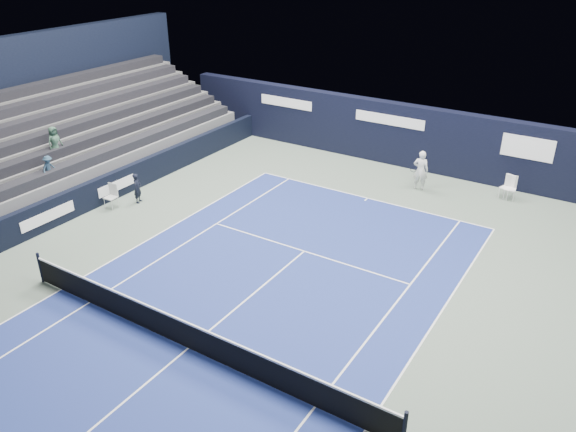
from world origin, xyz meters
name	(u,v)px	position (x,y,z in m)	size (l,w,h in m)	color
ground	(231,312)	(0.00, 2.00, 0.00)	(48.00, 48.00, 0.00)	#56665A
court_surface	(188,348)	(0.00, 0.00, 0.00)	(10.97, 23.77, 0.01)	navy
folding_chair_back_a	(509,183)	(5.17, 15.27, 0.71)	(0.59, 0.62, 1.06)	white
folding_chair_back_b	(511,186)	(5.27, 15.19, 0.61)	(0.52, 0.51, 1.06)	silver
line_judge_chair	(112,194)	(-8.81, 5.27, 0.61)	(0.51, 0.49, 1.06)	silver
line_judge	(138,188)	(-8.27, 6.22, 0.66)	(0.48, 0.32, 1.32)	black
court_markings	(188,348)	(0.00, 0.00, 0.01)	(11.03, 23.83, 0.00)	white
tennis_net	(187,334)	(0.00, 0.00, 0.51)	(12.90, 0.10, 1.10)	black
back_sponsor_wall	(410,136)	(0.01, 16.50, 1.55)	(26.00, 0.63, 3.10)	black
side_barrier_left	(113,185)	(-9.50, 5.97, 0.60)	(0.33, 22.00, 1.20)	black
spectator_stand	(70,135)	(-13.28, 6.99, 1.95)	(6.00, 18.00, 6.40)	#555457
tennis_player	(421,170)	(1.54, 14.05, 0.93)	(0.75, 0.90, 1.85)	white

